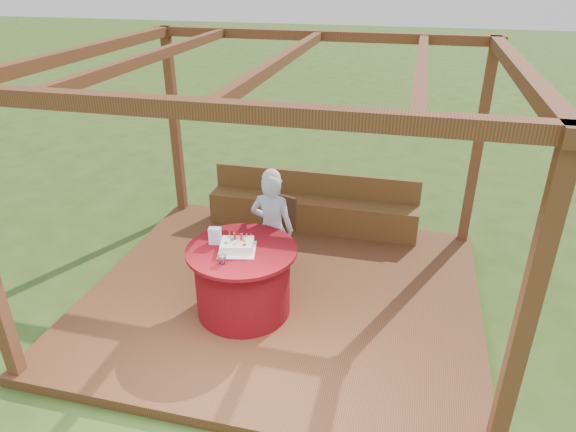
# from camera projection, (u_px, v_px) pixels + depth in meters

# --- Properties ---
(ground) EXTENTS (60.00, 60.00, 0.00)m
(ground) POSITION_uv_depth(u_px,v_px,m) (283.00, 300.00, 6.12)
(ground) COLOR #2D4D19
(ground) RESTS_ON ground
(deck) EXTENTS (4.50, 4.00, 0.12)m
(deck) POSITION_uv_depth(u_px,v_px,m) (283.00, 296.00, 6.09)
(deck) COLOR brown
(deck) RESTS_ON ground
(pergola) EXTENTS (4.50, 4.00, 2.72)m
(pergola) POSITION_uv_depth(u_px,v_px,m) (282.00, 99.00, 5.05)
(pergola) COLOR brown
(pergola) RESTS_ON deck
(bench) EXTENTS (3.00, 0.42, 0.80)m
(bench) POSITION_uv_depth(u_px,v_px,m) (312.00, 210.00, 7.44)
(bench) COLOR brown
(bench) RESTS_ON deck
(table) EXTENTS (1.18, 1.18, 0.79)m
(table) POSITION_uv_depth(u_px,v_px,m) (243.00, 280.00, 5.57)
(table) COLOR maroon
(table) RESTS_ON deck
(chair) EXTENTS (0.58, 0.58, 0.91)m
(chair) POSITION_uv_depth(u_px,v_px,m) (275.00, 227.00, 6.44)
(chair) COLOR #3C1F13
(chair) RESTS_ON deck
(elderly_woman) EXTENTS (0.52, 0.35, 1.45)m
(elderly_woman) POSITION_uv_depth(u_px,v_px,m) (272.00, 227.00, 5.98)
(elderly_woman) COLOR #A4C8F4
(elderly_woman) RESTS_ON deck
(birthday_cake) EXTENTS (0.45, 0.45, 0.18)m
(birthday_cake) POSITION_uv_depth(u_px,v_px,m) (237.00, 246.00, 5.35)
(birthday_cake) COLOR white
(birthday_cake) RESTS_ON table
(gift_bag) EXTENTS (0.14, 0.10, 0.18)m
(gift_bag) POSITION_uv_depth(u_px,v_px,m) (215.00, 236.00, 5.46)
(gift_bag) COLOR #E393C5
(gift_bag) RESTS_ON table
(drinking_glass) EXTENTS (0.11, 0.11, 0.09)m
(drinking_glass) POSITION_uv_depth(u_px,v_px,m) (222.00, 259.00, 5.12)
(drinking_glass) COLOR white
(drinking_glass) RESTS_ON table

